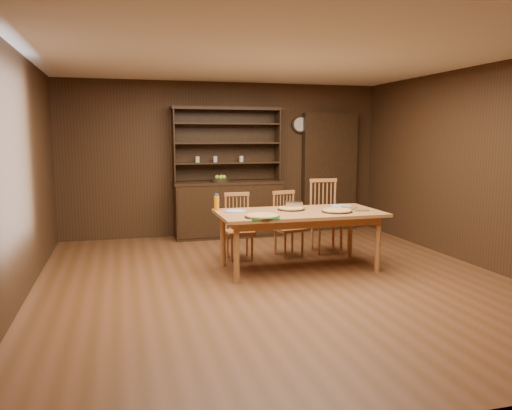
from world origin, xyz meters
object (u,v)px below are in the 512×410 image
object	(u,v)px
china_hutch	(228,202)
juice_bottle	(217,202)
chair_center	(287,221)
chair_right	(325,213)
chair_left	(238,224)
dining_table	(299,217)

from	to	relation	value
china_hutch	juice_bottle	bearing A→B (deg)	-106.25
chair_center	china_hutch	bearing A→B (deg)	96.63
chair_right	juice_bottle	xyz separation A→B (m)	(-1.71, -0.48, 0.28)
chair_left	chair_center	bearing A→B (deg)	-0.40
chair_right	china_hutch	bearing A→B (deg)	131.67
china_hutch	chair_right	world-z (taller)	china_hutch
dining_table	juice_bottle	distance (m)	1.07
china_hutch	chair_right	distance (m)	1.84
chair_center	chair_right	world-z (taller)	chair_right
china_hutch	dining_table	size ratio (longest dim) A/B	1.05
china_hutch	chair_center	bearing A→B (deg)	-70.60
chair_center	chair_right	bearing A→B (deg)	-6.01
dining_table	chair_right	xyz separation A→B (m)	(0.72, 0.85, -0.11)
chair_left	juice_bottle	size ratio (longest dim) A/B	4.22
china_hutch	chair_left	distance (m)	1.53
chair_left	juice_bottle	bearing A→B (deg)	-134.05
juice_bottle	chair_center	bearing A→B (deg)	20.32
china_hutch	dining_table	world-z (taller)	china_hutch
dining_table	chair_center	world-z (taller)	chair_center
chair_center	juice_bottle	size ratio (longest dim) A/B	4.24
china_hutch	chair_center	xyz separation A→B (m)	(0.53, -1.51, -0.11)
china_hutch	chair_left	xyz separation A→B (m)	(-0.18, -1.51, -0.11)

